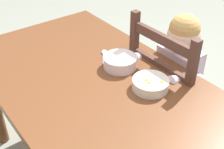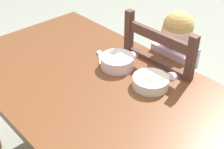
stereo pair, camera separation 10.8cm
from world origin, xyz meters
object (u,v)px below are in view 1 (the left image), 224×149
(dining_table, at_px, (101,101))
(bowl_of_peas, at_px, (120,62))
(bowl_of_carrots, at_px, (150,84))
(spoon, at_px, (104,54))
(child_figure, at_px, (175,72))
(dining_chair, at_px, (172,97))

(dining_table, distance_m, bowl_of_peas, 0.22)
(dining_table, distance_m, bowl_of_carrots, 0.26)
(dining_table, xyz_separation_m, spoon, (-0.21, 0.17, 0.10))
(dining_table, xyz_separation_m, bowl_of_peas, (-0.06, 0.16, 0.13))
(child_figure, bearing_deg, dining_table, -95.64)
(bowl_of_carrots, height_order, spoon, bowl_of_carrots)
(bowl_of_peas, distance_m, bowl_of_carrots, 0.22)
(bowl_of_carrots, bearing_deg, dining_chair, 109.95)
(bowl_of_peas, bearing_deg, dining_chair, 69.64)
(bowl_of_peas, xyz_separation_m, spoon, (-0.14, 0.01, -0.03))
(dining_chair, height_order, bowl_of_peas, dining_chair)
(dining_table, bearing_deg, bowl_of_carrots, 46.80)
(child_figure, relative_size, bowl_of_carrots, 5.80)
(dining_chair, bearing_deg, bowl_of_carrots, -70.05)
(child_figure, distance_m, spoon, 0.39)
(dining_chair, distance_m, spoon, 0.47)
(dining_chair, relative_size, bowl_of_carrots, 5.77)
(dining_table, bearing_deg, child_figure, 84.36)
(bowl_of_carrots, relative_size, spoon, 1.35)
(dining_table, distance_m, child_figure, 0.46)
(bowl_of_peas, bearing_deg, dining_table, -68.74)
(child_figure, xyz_separation_m, spoon, (-0.25, -0.29, 0.10))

